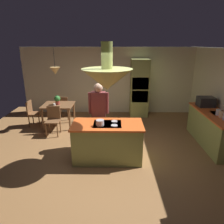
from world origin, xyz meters
The scene contains 18 objects.
ground centered at (0.00, 0.00, 0.00)m, with size 8.16×8.16×0.00m, color olive.
wall_back centered at (0.00, 3.45, 1.27)m, with size 6.80×0.10×2.55m, color beige.
kitchen_island centered at (0.00, -0.20, 0.46)m, with size 1.64×0.83×0.93m.
counter_run_right centered at (2.84, 0.60, 0.47)m, with size 0.73×2.12×0.91m.
oven_tower centered at (1.10, 3.04, 1.07)m, with size 0.66×0.62×2.14m.
dining_table centered at (-1.70, 1.90, 0.65)m, with size 0.99×0.86×0.76m.
person_at_island centered at (-0.25, 0.48, 1.00)m, with size 0.53×0.23×1.73m.
range_hood centered at (0.00, -0.20, 1.97)m, with size 1.10×1.10×1.00m.
pendant_light_over_table centered at (-1.70, 1.90, 1.86)m, with size 0.32×0.32×0.82m.
chair_facing_island centered at (-1.70, 1.25, 0.50)m, with size 0.40×0.40×0.87m.
chair_by_back_wall centered at (-1.70, 2.55, 0.50)m, with size 0.40×0.40×0.87m.
chair_at_corner centered at (-2.57, 1.90, 0.50)m, with size 0.40×0.40×0.87m.
potted_plant_on_table centered at (-1.71, 1.89, 0.93)m, with size 0.20×0.20×0.30m.
cup_on_table centered at (-1.76, 1.68, 0.81)m, with size 0.07×0.07×0.09m, color white.
canister_sugar centered at (2.84, 0.26, 0.99)m, with size 0.13×0.13×0.15m, color #E0B78C.
canister_tea centered at (2.84, 0.44, 0.99)m, with size 0.12×0.12×0.15m, color silver.
microwave_on_counter centered at (2.84, 1.22, 1.05)m, with size 0.46×0.36×0.28m, color #232326.
cooking_pot_on_cooktop centered at (-0.16, -0.33, 0.99)m, with size 0.18×0.18×0.12m, color #B2B2B7.
Camera 1 is at (0.16, -4.62, 2.67)m, focal length 33.07 mm.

